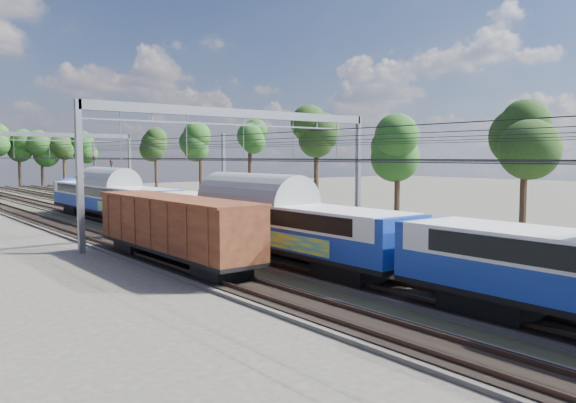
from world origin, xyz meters
TOP-DOWN VIEW (x-y plane):
  - track_bed at (-0.00, 45.00)m, footprint 21.00×130.00m
  - platform at (12.00, 20.00)m, footprint 3.00×70.00m
  - catenary at (0.33, 52.69)m, footprint 25.65×130.00m
  - tree_belt at (5.38, 95.63)m, footprint 38.82×102.32m
  - emu_train at (-4.50, 21.66)m, footprint 3.15×66.50m
  - freight_boxcar at (-9.00, 23.11)m, footprint 2.77×13.38m
  - worker at (0.85, 50.55)m, footprint 0.66×0.80m
  - signal_near at (3.92, 65.57)m, footprint 0.38×0.35m
  - signal_far at (10.39, 90.11)m, footprint 0.41×0.38m

SIDE VIEW (x-z plane):
  - track_bed at x=0.00m, z-range -0.07..0.27m
  - platform at x=12.00m, z-range 0.00..0.30m
  - worker at x=0.85m, z-range 0.00..1.88m
  - freight_boxcar at x=-9.00m, z-range 0.38..3.83m
  - emu_train at x=-4.50m, z-range 0.41..5.01m
  - signal_near at x=3.92m, z-range 0.71..6.05m
  - signal_far at x=10.39m, z-range 0.77..6.54m
  - catenary at x=0.33m, z-range 1.90..10.90m
  - tree_belt at x=5.38m, z-range 2.31..14.61m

